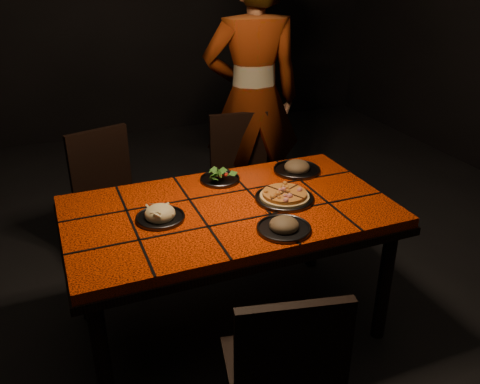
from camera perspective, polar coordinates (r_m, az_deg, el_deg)
name	(u,v)px	position (r m, az deg, el deg)	size (l,w,h in m)	color
room_shell	(227,53)	(2.28, -1.44, 15.32)	(6.04, 7.04, 3.08)	black
dining_table	(229,221)	(2.56, -1.24, -3.24)	(1.62, 0.92, 0.75)	red
chair_near	(284,371)	(1.99, 4.98, -19.35)	(0.48, 0.48, 0.89)	black
chair_far_left	(109,190)	(3.35, -14.50, 0.18)	(0.50, 0.50, 0.89)	black
chair_far_right	(243,171)	(3.51, 0.28, 2.37)	(0.45, 0.45, 0.90)	black
diner	(253,100)	(3.62, 1.43, 10.33)	(0.69, 0.45, 1.90)	brown
plate_pizza	(284,197)	(2.59, 5.01, -0.53)	(0.34, 0.34, 0.04)	#39393E
plate_pasta	(160,215)	(2.43, -8.95, -2.61)	(0.23, 0.23, 0.08)	#39393E
plate_salad	(220,177)	(2.79, -2.28, 1.74)	(0.22, 0.22, 0.07)	#39393E
plate_mushroom_a	(284,226)	(2.32, 4.96, -3.82)	(0.25, 0.25, 0.08)	#39393E
plate_mushroom_b	(297,168)	(2.93, 6.42, 2.75)	(0.27, 0.27, 0.09)	#39393E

